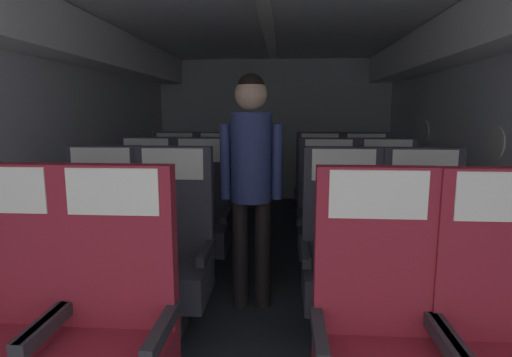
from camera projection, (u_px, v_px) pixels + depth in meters
The scene contains 19 objects.
ground at pixel (263, 280), 3.47m from camera, with size 3.86×6.91×0.02m, color #23282D.
fuselage_shell at pixel (265, 83), 3.47m from camera, with size 3.74×6.56×2.25m.
seat_a_left_window at pixel (2, 325), 1.77m from camera, with size 0.52×0.47×1.17m.
seat_a_left_aisle at pixel (112, 330), 1.74m from camera, with size 0.52×0.47×1.17m.
seat_a_right_aisle at pixel (504, 344), 1.63m from camera, with size 0.52×0.47×1.17m.
seat_a_right_window at pixel (376, 338), 1.68m from camera, with size 0.52×0.47×1.17m.
seat_b_left_window at pixel (100, 251), 2.71m from camera, with size 0.52×0.47×1.17m.
seat_b_left_aisle at pixel (172, 255), 2.65m from camera, with size 0.52×0.47×1.17m.
seat_b_right_aisle at pixel (423, 260), 2.56m from camera, with size 0.52×0.47×1.17m.
seat_b_right_window at pixel (342, 257), 2.60m from camera, with size 0.52×0.47×1.17m.
seat_c_left_window at pixel (146, 216), 3.62m from camera, with size 0.52×0.47×1.17m.
seat_c_left_aisle at pixel (201, 218), 3.57m from camera, with size 0.52×0.47×1.17m.
seat_c_right_aisle at pixel (387, 221), 3.47m from camera, with size 0.52×0.47×1.17m.
seat_c_right_window at pixel (328, 220), 3.49m from camera, with size 0.52×0.47×1.17m.
seat_d_left_window at pixel (174, 195), 4.52m from camera, with size 0.52×0.47×1.17m.
seat_d_left_aisle at pixel (219, 196), 4.47m from camera, with size 0.52×0.47×1.17m.
seat_d_right_aisle at pixel (365, 198), 4.38m from camera, with size 0.52×0.47×1.17m.
seat_d_right_window at pixel (319, 197), 4.42m from camera, with size 0.52×0.47×1.17m.
flight_attendant at pixel (251, 166), 2.84m from camera, with size 0.43×0.28×1.64m.
Camera 1 is at (0.17, -0.02, 1.39)m, focal length 28.93 mm.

